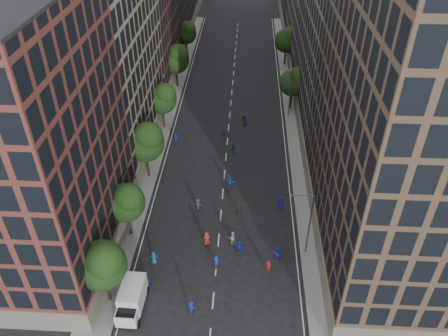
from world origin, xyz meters
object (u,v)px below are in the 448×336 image
object	(u,v)px
streetlamp_far	(289,90)
cargo_van	(131,299)
skater_1	(216,261)
skater_0	(154,258)
streetlamp_near	(308,221)
skater_2	(277,253)

from	to	relation	value
streetlamp_far	cargo_van	world-z (taller)	streetlamp_far
streetlamp_far	skater_1	distance (m)	37.47
cargo_van	skater_1	bearing A→B (deg)	37.11
streetlamp_far	skater_0	size ratio (longest dim) A/B	5.16
skater_0	skater_1	world-z (taller)	skater_1
streetlamp_near	streetlamp_far	xyz separation A→B (m)	(0.00, 33.00, 0.00)
skater_0	skater_1	bearing A→B (deg)	177.63
streetlamp_near	skater_0	xyz separation A→B (m)	(-17.68, -2.63, -4.29)
streetlamp_far	skater_1	size ratio (longest dim) A/B	5.13
skater_2	streetlamp_near	bearing A→B (deg)	-164.64
streetlamp_near	streetlamp_far	world-z (taller)	same
skater_1	skater_2	distance (m)	7.24
streetlamp_far	skater_0	world-z (taller)	streetlamp_far
skater_1	skater_2	world-z (taller)	skater_2
streetlamp_far	cargo_van	distance (m)	46.06
cargo_van	skater_1	size ratio (longest dim) A/B	3.02
streetlamp_far	cargo_van	xyz separation A→B (m)	(-18.83, -41.88, -3.69)
streetlamp_near	streetlamp_far	bearing A→B (deg)	90.00
streetlamp_near	cargo_van	xyz separation A→B (m)	(-18.83, -8.88, -3.69)
streetlamp_near	skater_1	world-z (taller)	streetlamp_near
skater_0	skater_2	xyz separation A→B (m)	(14.38, 1.48, 0.02)
streetlamp_near	skater_2	world-z (taller)	streetlamp_near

